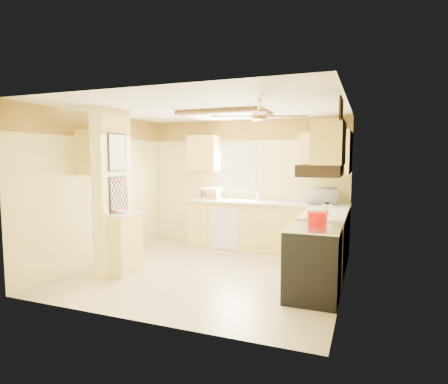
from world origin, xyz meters
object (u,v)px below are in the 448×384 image
at_px(stove, 313,263).
at_px(dutch_oven, 317,219).
at_px(microwave, 323,196).
at_px(kettle, 327,209).
at_px(bowl, 122,212).

xyz_separation_m(stove, dutch_oven, (0.03, 0.11, 0.55)).
relative_size(stove, microwave, 1.79).
distance_m(dutch_oven, kettle, 0.69).
relative_size(microwave, dutch_oven, 1.91).
distance_m(stove, bowl, 2.85).
distance_m(microwave, bowl, 3.49).
distance_m(stove, microwave, 2.28).
relative_size(stove, kettle, 4.61).
xyz_separation_m(dutch_oven, kettle, (0.05, 0.69, 0.03)).
bearing_deg(dutch_oven, bowl, -176.73).
bearing_deg(kettle, dutch_oven, -93.97).
relative_size(stove, bowl, 4.94).
bearing_deg(dutch_oven, microwave, 94.41).
height_order(microwave, dutch_oven, microwave).
relative_size(stove, dutch_oven, 3.42).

